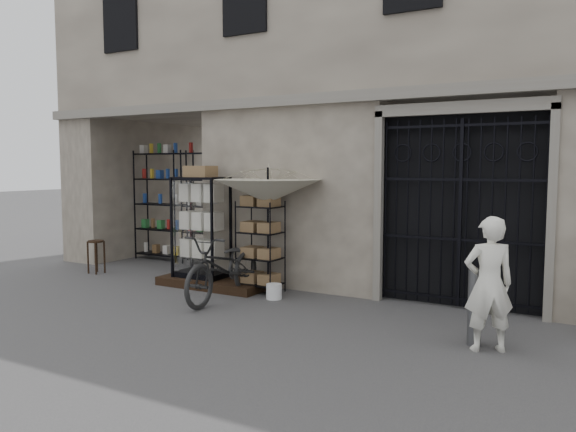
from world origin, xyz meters
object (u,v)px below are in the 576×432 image
Objects in this scene: wire_rack at (260,248)px; wooden_stool at (96,256)px; market_umbrella at (268,185)px; shopkeeper at (487,351)px; white_bucket at (274,291)px; display_cabinet at (201,232)px; steel_bollard at (475,308)px; bicycle at (225,300)px.

wooden_stool is at bearing 173.06° from wire_rack.
market_umbrella reaches higher than shopkeeper.
white_bucket is (0.46, -0.31, -0.64)m from wire_rack.
display_cabinet is at bearing 172.40° from wire_rack.
display_cabinet is 1.25m from wire_rack.
wire_rack is 2.36× the size of wooden_stool.
wire_rack is (1.23, 0.05, -0.20)m from display_cabinet.
white_bucket is (0.29, -0.28, -1.72)m from market_umbrella.
market_umbrella is at bearing 135.23° from white_bucket.
steel_bollard is at bearing -13.92° from white_bucket.
display_cabinet is 1.23× the size of shopkeeper.
bicycle reaches higher than shopkeeper.
market_umbrella is 2.77× the size of steel_bollard.
steel_bollard reaches higher than wooden_stool.
bicycle is at bearing -116.00° from market_umbrella.
shopkeeper is (3.48, -0.96, -0.12)m from white_bucket.
steel_bollard is (4.99, -1.08, -0.50)m from display_cabinet.
display_cabinet is at bearing 3.44° from wooden_stool.
wire_rack is at bearing 170.28° from market_umbrella.
steel_bollard is (3.76, -1.13, -0.30)m from wire_rack.
market_umbrella is 10.03× the size of white_bucket.
display_cabinet is 7.67× the size of white_bucket.
wooden_stool is (-2.55, -0.15, -0.61)m from display_cabinet.
display_cabinet is at bearing 141.84° from bicycle.
steel_bollard is at bearing -7.01° from wooden_stool.
shopkeeper is (4.13, -0.50, 0.00)m from bicycle.
steel_bollard is at bearing -17.08° from market_umbrella.
wire_rack reaches higher than shopkeeper.
steel_bollard reaches higher than shopkeeper.
bicycle is 3.11× the size of wooden_stool.
steel_bollard is at bearing -26.83° from wire_rack.
bicycle is 1.30× the size of shopkeeper.
wire_rack is 0.76× the size of bicycle.
white_bucket is 3.42m from steel_bollard.
white_bucket is at bearing -45.22° from shopkeeper.
bicycle is (-0.65, -0.46, -0.12)m from white_bucket.
white_bucket is 0.16× the size of shopkeeper.
wire_rack is 4.21m from shopkeeper.
white_bucket is at bearing -44.77° from market_umbrella.
steel_bollard is 0.51m from shopkeeper.
wooden_stool is (-3.78, -0.21, -0.42)m from wire_rack.
steel_bollard is (3.59, -1.10, -1.38)m from market_umbrella.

